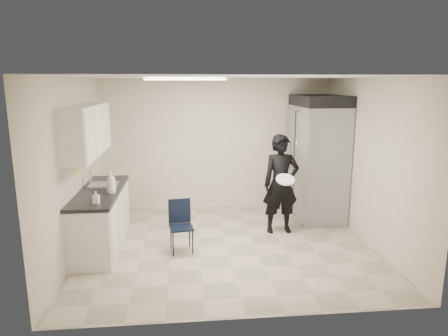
{
  "coord_description": "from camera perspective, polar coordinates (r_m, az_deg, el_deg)",
  "views": [
    {
      "loc": [
        -0.63,
        -5.87,
        2.52
      ],
      "look_at": [
        -0.03,
        0.2,
        1.21
      ],
      "focal_mm": 32.0,
      "sensor_mm": 36.0,
      "label": 1
    }
  ],
  "objects": [
    {
      "name": "soap_bottle_a",
      "position": [
        6.14,
        -15.82,
        -1.96
      ],
      "size": [
        0.15,
        0.15,
        0.34
      ],
      "primitive_type": "imported",
      "rotation": [
        0.0,
        0.0,
        0.21
      ],
      "color": "silver",
      "rests_on": "countertop"
    },
    {
      "name": "right_wall",
      "position": [
        6.65,
        20.1,
        0.77
      ],
      "size": [
        0.0,
        4.0,
        4.0
      ],
      "primitive_type": "plane",
      "rotation": [
        1.57,
        0.0,
        -1.57
      ],
      "color": "beige",
      "rests_on": "floor"
    },
    {
      "name": "countertop",
      "position": [
        6.42,
        -17.37,
        -3.24
      ],
      "size": [
        0.64,
        1.95,
        0.05
      ],
      "primitive_type": "cube",
      "color": "black",
      "rests_on": "lower_counter"
    },
    {
      "name": "commercial_fridge",
      "position": [
        7.7,
        13.07,
        0.76
      ],
      "size": [
        0.8,
        1.35,
        2.1
      ],
      "primitive_type": "cube",
      "color": "gray",
      "rests_on": "floor"
    },
    {
      "name": "fridge_compressor",
      "position": [
        7.56,
        13.49,
        9.33
      ],
      "size": [
        0.8,
        1.35,
        0.2
      ],
      "primitive_type": "cube",
      "color": "black",
      "rests_on": "commercial_fridge"
    },
    {
      "name": "back_wall",
      "position": [
        7.99,
        -1.09,
        3.3
      ],
      "size": [
        4.5,
        0.0,
        4.5
      ],
      "primitive_type": "plane",
      "rotation": [
        1.57,
        0.0,
        0.0
      ],
      "color": "beige",
      "rests_on": "floor"
    },
    {
      "name": "lower_counter",
      "position": [
        6.55,
        -17.12,
        -7.08
      ],
      "size": [
        0.6,
        1.9,
        0.86
      ],
      "primitive_type": "cube",
      "color": "silver",
      "rests_on": "floor"
    },
    {
      "name": "bucket_lid",
      "position": [
        6.54,
        8.77,
        -1.64
      ],
      "size": [
        0.32,
        0.32,
        0.04
      ],
      "primitive_type": "cylinder",
      "rotation": [
        0.0,
        0.0,
        0.04
      ],
      "color": "silver",
      "rests_on": "man_tuxedo"
    },
    {
      "name": "floor",
      "position": [
        6.42,
        0.42,
        -11.04
      ],
      "size": [
        4.5,
        4.5,
        0.0
      ],
      "primitive_type": "plane",
      "color": "tan",
      "rests_on": "ground"
    },
    {
      "name": "notice_sticker_right",
      "position": [
        6.51,
        -19.89,
        -0.52
      ],
      "size": [
        0.0,
        0.12,
        0.07
      ],
      "primitive_type": "cube",
      "color": "yellow",
      "rests_on": "left_wall"
    },
    {
      "name": "faucet",
      "position": [
        6.66,
        -18.54,
        -1.57
      ],
      "size": [
        0.02,
        0.02,
        0.24
      ],
      "primitive_type": "cylinder",
      "color": "silver",
      "rests_on": "countertop"
    },
    {
      "name": "folding_chair",
      "position": [
        6.11,
        -6.13,
        -8.45
      ],
      "size": [
        0.39,
        0.39,
        0.77
      ],
      "primitive_type": "cube",
      "rotation": [
        0.0,
        0.0,
        0.15
      ],
      "color": "black",
      "rests_on": "floor"
    },
    {
      "name": "ceiling_panel",
      "position": [
        6.27,
        -5.54,
        12.48
      ],
      "size": [
        1.2,
        0.6,
        0.02
      ],
      "primitive_type": "cube",
      "color": "white",
      "rests_on": "ceiling"
    },
    {
      "name": "notice_sticker_left",
      "position": [
        6.32,
        -20.35,
        -0.56
      ],
      "size": [
        0.0,
        0.12,
        0.07
      ],
      "primitive_type": "cube",
      "color": "yellow",
      "rests_on": "left_wall"
    },
    {
      "name": "ceiling",
      "position": [
        5.9,
        0.46,
        12.86
      ],
      "size": [
        4.5,
        4.5,
        0.0
      ],
      "primitive_type": "plane",
      "rotation": [
        3.14,
        0.0,
        0.0
      ],
      "color": "silver",
      "rests_on": "back_wall"
    },
    {
      "name": "man_tuxedo",
      "position": [
        6.81,
        8.13,
        -2.29
      ],
      "size": [
        0.64,
        0.44,
        1.69
      ],
      "primitive_type": "imported",
      "rotation": [
        0.0,
        0.0,
        0.04
      ],
      "color": "black",
      "rests_on": "floor"
    },
    {
      "name": "towel_dispenser",
      "position": [
        7.43,
        -17.42,
        4.57
      ],
      "size": [
        0.22,
        0.3,
        0.35
      ],
      "primitive_type": "cube",
      "color": "black",
      "rests_on": "left_wall"
    },
    {
      "name": "soap_bottle_b",
      "position": [
        5.7,
        -17.82,
        -4.02
      ],
      "size": [
        0.09,
        0.09,
        0.17
      ],
      "primitive_type": "imported",
      "rotation": [
        0.0,
        0.0,
        -0.14
      ],
      "color": "#A6A5B1",
      "rests_on": "countertop"
    },
    {
      "name": "upper_cabinets",
      "position": [
        6.28,
        -19.03,
        5.06
      ],
      "size": [
        0.35,
        1.8,
        0.75
      ],
      "primitive_type": "cube",
      "color": "silver",
      "rests_on": "left_wall"
    },
    {
      "name": "left_wall",
      "position": [
        6.21,
        -20.68,
        -0.04
      ],
      "size": [
        0.0,
        4.0,
        4.0
      ],
      "primitive_type": "plane",
      "rotation": [
        1.57,
        0.0,
        1.57
      ],
      "color": "beige",
      "rests_on": "floor"
    },
    {
      "name": "sink",
      "position": [
        6.66,
        -16.77,
        -2.79
      ],
      "size": [
        0.42,
        0.4,
        0.14
      ],
      "primitive_type": "cube",
      "color": "gray",
      "rests_on": "countertop"
    }
  ]
}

